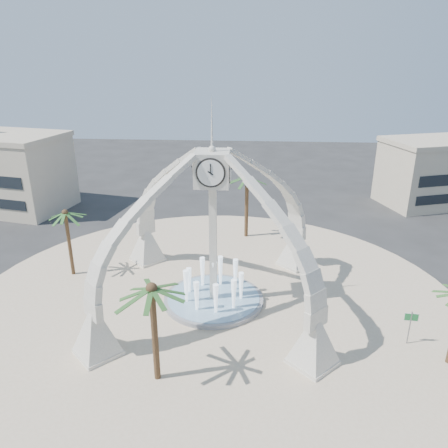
# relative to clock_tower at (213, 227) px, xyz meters

# --- Properties ---
(ground) EXTENTS (140.00, 140.00, 0.00)m
(ground) POSITION_rel_clock_tower_xyz_m (0.00, 0.00, -6.49)
(ground) COLOR #282828
(ground) RESTS_ON ground
(plaza) EXTENTS (40.00, 40.00, 0.06)m
(plaza) POSITION_rel_clock_tower_xyz_m (0.00, 0.00, -6.46)
(plaza) COLOR beige
(plaza) RESTS_ON ground
(clock_tower) EXTENTS (17.94, 17.94, 16.30)m
(clock_tower) POSITION_rel_clock_tower_xyz_m (0.00, 0.00, 0.00)
(clock_tower) COLOR silver
(clock_tower) RESTS_ON ground
(fountain) EXTENTS (8.00, 8.00, 3.62)m
(fountain) POSITION_rel_clock_tower_xyz_m (0.00, 0.00, -6.20)
(fountain) COLOR gray
(fountain) RESTS_ON ground
(palm_west) EXTENTS (3.78, 3.78, 6.63)m
(palm_west) POSITION_rel_clock_tower_xyz_m (-13.16, 3.79, -0.62)
(palm_west) COLOR brown
(palm_west) RESTS_ON ground
(palm_north) EXTENTS (4.21, 4.21, 7.53)m
(palm_north) POSITION_rel_clock_tower_xyz_m (2.29, 13.75, 0.14)
(palm_north) COLOR brown
(palm_north) RESTS_ON ground
(palm_south) EXTENTS (5.13, 5.13, 7.14)m
(palm_south) POSITION_rel_clock_tower_xyz_m (-2.62, -9.14, -0.24)
(palm_south) COLOR brown
(palm_south) RESTS_ON ground
(street_sign) EXTENTS (0.95, 0.10, 2.58)m
(street_sign) POSITION_rel_clock_tower_xyz_m (13.83, -4.53, -4.64)
(street_sign) COLOR slate
(street_sign) RESTS_ON ground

